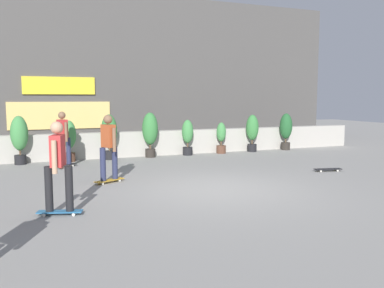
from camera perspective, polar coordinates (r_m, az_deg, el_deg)
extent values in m
plane|color=gray|center=(9.58, 3.35, -6.30)|extent=(48.00, 48.00, 0.00)
cube|color=#B2ADA3|center=(15.08, -6.36, 0.09)|extent=(18.00, 0.40, 0.90)
cube|color=#4C4947|center=(18.91, -9.75, 9.81)|extent=(20.00, 2.00, 6.50)
cube|color=yellow|center=(17.46, -17.99, 7.74)|extent=(2.80, 0.08, 0.70)
cube|color=#F2CC72|center=(17.48, -17.85, 3.81)|extent=(4.00, 0.06, 1.10)
cylinder|color=black|center=(14.14, -22.77, -2.03)|extent=(0.36, 0.36, 0.30)
cylinder|color=brown|center=(14.11, -22.81, -1.13)|extent=(0.06, 0.06, 0.15)
ellipsoid|color=#428C47|center=(14.05, -22.92, 1.40)|extent=(0.54, 0.54, 1.10)
cylinder|color=brown|center=(14.19, -16.64, -1.77)|extent=(0.36, 0.36, 0.30)
cylinder|color=brown|center=(14.16, -16.67, -0.87)|extent=(0.06, 0.06, 0.15)
ellipsoid|color=#428C47|center=(14.11, -16.74, 1.29)|extent=(0.45, 0.45, 0.92)
cylinder|color=black|center=(14.37, -11.39, -1.53)|extent=(0.36, 0.36, 0.30)
cylinder|color=brown|center=(14.34, -11.41, -0.64)|extent=(0.06, 0.06, 0.15)
ellipsoid|color=#387F3D|center=(14.28, -11.46, 1.86)|extent=(0.54, 0.54, 1.10)
cylinder|color=#2D2823|center=(14.69, -5.82, -1.26)|extent=(0.36, 0.36, 0.30)
cylinder|color=brown|center=(14.67, -5.83, -0.38)|extent=(0.06, 0.06, 0.15)
ellipsoid|color=#387F3D|center=(14.60, -5.86, 2.14)|extent=(0.56, 0.56, 1.14)
cylinder|color=black|center=(15.14, -0.62, -0.99)|extent=(0.36, 0.36, 0.30)
cylinder|color=brown|center=(15.12, -0.62, -0.15)|extent=(0.06, 0.06, 0.15)
ellipsoid|color=#428C47|center=(15.07, -0.62, 1.76)|extent=(0.42, 0.42, 0.86)
cylinder|color=brown|center=(15.69, 4.08, -0.75)|extent=(0.36, 0.36, 0.30)
cylinder|color=brown|center=(15.66, 4.08, 0.07)|extent=(0.06, 0.06, 0.15)
ellipsoid|color=#428C47|center=(15.62, 4.09, 1.67)|extent=(0.36, 0.36, 0.73)
cylinder|color=black|center=(16.32, 8.35, -0.52)|extent=(0.36, 0.36, 0.30)
cylinder|color=brown|center=(16.30, 8.36, 0.26)|extent=(0.06, 0.06, 0.15)
ellipsoid|color=#387F3D|center=(16.24, 8.40, 2.28)|extent=(0.49, 0.49, 1.00)
cylinder|color=#2D2823|center=(17.16, 12.89, -0.28)|extent=(0.36, 0.36, 0.30)
cylinder|color=brown|center=(17.13, 12.90, 0.47)|extent=(0.06, 0.06, 0.15)
ellipsoid|color=#235B2D|center=(17.08, 12.95, 2.44)|extent=(0.50, 0.50, 1.03)
cube|color=black|center=(13.14, -17.44, -2.81)|extent=(0.82, 0.49, 0.02)
cylinder|color=silver|center=(12.96, -18.30, -3.13)|extent=(0.06, 0.05, 0.06)
cylinder|color=silver|center=(13.11, -18.61, -3.04)|extent=(0.06, 0.05, 0.06)
cylinder|color=silver|center=(13.19, -16.27, -2.90)|extent=(0.06, 0.05, 0.06)
cylinder|color=silver|center=(13.33, -16.60, -2.81)|extent=(0.06, 0.05, 0.06)
cylinder|color=#282D4C|center=(13.00, -18.21, -1.06)|extent=(0.14, 0.14, 0.82)
cylinder|color=#282D4C|center=(13.16, -16.81, -0.92)|extent=(0.14, 0.14, 0.82)
cube|color=red|center=(13.01, -17.61, 2.02)|extent=(0.32, 0.41, 0.56)
sphere|color=brown|center=(12.99, -17.67, 3.83)|extent=(0.22, 0.22, 0.22)
cylinder|color=brown|center=(12.81, -17.12, 1.62)|extent=(0.09, 0.09, 0.58)
cylinder|color=brown|center=(13.23, -18.06, 1.73)|extent=(0.09, 0.09, 0.58)
cube|color=#BF8C26|center=(10.47, -11.43, -4.95)|extent=(0.81, 0.53, 0.02)
cylinder|color=silver|center=(10.26, -12.33, -5.42)|extent=(0.06, 0.05, 0.06)
cylinder|color=silver|center=(10.39, -12.85, -5.29)|extent=(0.06, 0.05, 0.06)
cylinder|color=silver|center=(10.56, -10.03, -5.03)|extent=(0.06, 0.05, 0.06)
cylinder|color=silver|center=(10.69, -10.56, -4.90)|extent=(0.06, 0.05, 0.06)
cylinder|color=#282D4C|center=(10.29, -12.29, -2.79)|extent=(0.14, 0.14, 0.82)
cylinder|color=#282D4C|center=(10.50, -10.69, -2.57)|extent=(0.14, 0.14, 0.82)
cube|color=#B24C26|center=(10.31, -11.57, 1.11)|extent=(0.34, 0.41, 0.56)
sphere|color=brown|center=(10.28, -11.62, 3.38)|extent=(0.22, 0.22, 0.22)
cylinder|color=brown|center=(10.13, -10.77, 0.58)|extent=(0.09, 0.09, 0.58)
cylinder|color=brown|center=(10.50, -12.32, 0.75)|extent=(0.09, 0.09, 0.58)
cube|color=#266699|center=(7.87, -17.91, -8.93)|extent=(0.82, 0.44, 0.02)
cylinder|color=silver|center=(7.90, -15.91, -9.10)|extent=(0.06, 0.05, 0.06)
cylinder|color=silver|center=(7.75, -16.16, -9.41)|extent=(0.06, 0.05, 0.06)
cylinder|color=silver|center=(8.02, -19.59, -8.99)|extent=(0.06, 0.05, 0.06)
cylinder|color=silver|center=(7.88, -19.91, -9.29)|extent=(0.06, 0.05, 0.06)
cylinder|color=black|center=(7.73, -16.72, -5.97)|extent=(0.14, 0.14, 0.82)
cylinder|color=black|center=(7.82, -19.31, -5.92)|extent=(0.14, 0.14, 0.82)
cube|color=red|center=(7.66, -18.20, -0.89)|extent=(0.30, 0.40, 0.56)
sphere|color=tan|center=(7.62, -18.31, 2.17)|extent=(0.22, 0.22, 0.22)
cylinder|color=tan|center=(7.90, -17.76, -1.25)|extent=(0.09, 0.09, 0.58)
cylinder|color=tan|center=(7.44, -18.63, -1.73)|extent=(0.09, 0.09, 0.58)
cube|color=black|center=(12.46, 18.39, -3.33)|extent=(0.82, 0.36, 0.02)
cylinder|color=silver|center=(12.28, 17.49, -3.62)|extent=(0.06, 0.04, 0.06)
cylinder|color=silver|center=(12.42, 17.15, -3.50)|extent=(0.06, 0.04, 0.06)
cylinder|color=silver|center=(12.52, 19.61, -3.51)|extent=(0.06, 0.04, 0.06)
cylinder|color=silver|center=(12.66, 19.25, -3.39)|extent=(0.06, 0.04, 0.06)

